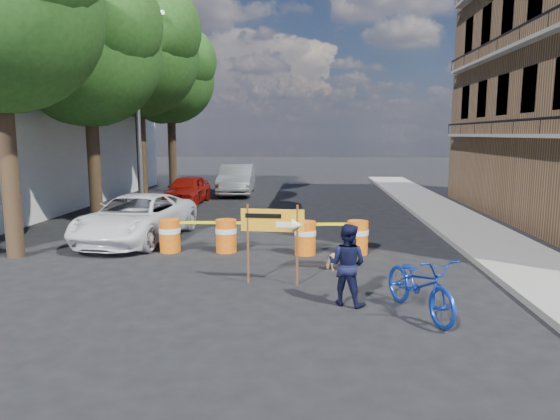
# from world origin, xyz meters

# --- Properties ---
(ground) EXTENTS (120.00, 120.00, 0.00)m
(ground) POSITION_xyz_m (0.00, 0.00, 0.00)
(ground) COLOR black
(ground) RESTS_ON ground
(sidewalk_east) EXTENTS (2.40, 40.00, 0.15)m
(sidewalk_east) POSITION_xyz_m (6.20, 6.00, 0.07)
(sidewalk_east) COLOR gray
(sidewalk_east) RESTS_ON ground
(tree_mid_a) EXTENTS (5.25, 5.00, 8.68)m
(tree_mid_a) POSITION_xyz_m (-6.74, 7.00, 6.01)
(tree_mid_a) COLOR #332316
(tree_mid_a) RESTS_ON ground
(tree_mid_b) EXTENTS (5.67, 5.40, 9.62)m
(tree_mid_b) POSITION_xyz_m (-6.73, 12.00, 6.71)
(tree_mid_b) COLOR #332316
(tree_mid_b) RESTS_ON ground
(tree_far) EXTENTS (5.04, 4.80, 8.84)m
(tree_far) POSITION_xyz_m (-6.74, 17.00, 6.22)
(tree_far) COLOR #332316
(tree_far) RESTS_ON ground
(streetlamp) EXTENTS (1.25, 0.18, 8.00)m
(streetlamp) POSITION_xyz_m (-5.93, 9.50, 4.38)
(streetlamp) COLOR gray
(streetlamp) RESTS_ON ground
(barrel_far_left) EXTENTS (0.58, 0.58, 0.90)m
(barrel_far_left) POSITION_xyz_m (-2.92, 2.84, 0.47)
(barrel_far_left) COLOR #D1530C
(barrel_far_left) RESTS_ON ground
(barrel_mid_left) EXTENTS (0.58, 0.58, 0.90)m
(barrel_mid_left) POSITION_xyz_m (-1.37, 2.93, 0.47)
(barrel_mid_left) COLOR #D1530C
(barrel_mid_left) RESTS_ON ground
(barrel_mid_right) EXTENTS (0.58, 0.58, 0.90)m
(barrel_mid_right) POSITION_xyz_m (0.79, 2.79, 0.47)
(barrel_mid_right) COLOR #D1530C
(barrel_mid_right) RESTS_ON ground
(barrel_far_right) EXTENTS (0.58, 0.58, 0.90)m
(barrel_far_right) POSITION_xyz_m (2.19, 2.95, 0.47)
(barrel_far_right) COLOR #D1530C
(barrel_far_right) RESTS_ON ground
(detour_sign) EXTENTS (1.35, 0.26, 1.74)m
(detour_sign) POSITION_xyz_m (0.29, 0.02, 1.27)
(detour_sign) COLOR #592D19
(detour_sign) RESTS_ON ground
(pedestrian) EXTENTS (0.94, 0.85, 1.56)m
(pedestrian) POSITION_xyz_m (1.63, -1.14, 0.78)
(pedestrian) COLOR black
(pedestrian) RESTS_ON ground
(bicycle) EXTENTS (1.09, 1.31, 2.13)m
(bicycle) POSITION_xyz_m (2.90, -1.59, 1.07)
(bicycle) COLOR #1434A9
(bicycle) RESTS_ON ground
(dog) EXTENTS (0.67, 0.34, 0.55)m
(dog) POSITION_xyz_m (1.64, 1.20, 0.27)
(dog) COLOR #D9B17C
(dog) RESTS_ON ground
(suv_white) EXTENTS (2.87, 5.22, 1.39)m
(suv_white) POSITION_xyz_m (-4.34, 4.25, 0.69)
(suv_white) COLOR white
(suv_white) RESTS_ON ground
(sedan_red) EXTENTS (1.62, 3.90, 1.32)m
(sedan_red) POSITION_xyz_m (-4.80, 12.25, 0.66)
(sedan_red) COLOR maroon
(sedan_red) RESTS_ON ground
(sedan_silver) EXTENTS (1.98, 4.95, 1.60)m
(sedan_silver) POSITION_xyz_m (-3.09, 16.12, 0.80)
(sedan_silver) COLOR #ABAEB2
(sedan_silver) RESTS_ON ground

